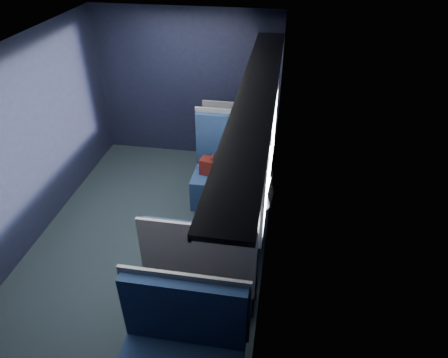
% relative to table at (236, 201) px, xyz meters
% --- Properties ---
extents(ground, '(2.80, 4.20, 0.01)m').
position_rel_table_xyz_m(ground, '(-1.03, 0.00, -0.67)').
color(ground, black).
extents(room_shell, '(3.00, 4.40, 2.40)m').
position_rel_table_xyz_m(room_shell, '(-1.01, 0.00, 0.81)').
color(room_shell, black).
rests_on(room_shell, ground).
extents(table, '(0.62, 1.00, 0.74)m').
position_rel_table_xyz_m(table, '(0.00, 0.00, 0.00)').
color(table, '#54565E').
rests_on(table, ground).
extents(seat_bay_near, '(1.04, 0.62, 1.26)m').
position_rel_table_xyz_m(seat_bay_near, '(-0.19, 0.87, -0.24)').
color(seat_bay_near, '#0C1938').
rests_on(seat_bay_near, ground).
extents(seat_bay_far, '(1.04, 0.62, 1.26)m').
position_rel_table_xyz_m(seat_bay_far, '(-0.18, -0.87, -0.25)').
color(seat_bay_far, '#0C1938').
rests_on(seat_bay_far, ground).
extents(seat_row_front, '(1.04, 0.51, 1.16)m').
position_rel_table_xyz_m(seat_row_front, '(-0.18, 1.80, -0.25)').
color(seat_row_front, '#0C1938').
rests_on(seat_row_front, ground).
extents(seat_row_back, '(1.04, 0.51, 1.16)m').
position_rel_table_xyz_m(seat_row_back, '(-0.18, -1.80, -0.25)').
color(seat_row_back, '#0C1938').
rests_on(seat_row_back, ground).
extents(man, '(0.53, 0.56, 1.32)m').
position_rel_table_xyz_m(man, '(0.07, 0.70, 0.06)').
color(man, black).
rests_on(man, ground).
extents(woman, '(0.53, 0.56, 1.32)m').
position_rel_table_xyz_m(woman, '(0.07, -0.71, 0.06)').
color(woman, black).
rests_on(woman, ground).
extents(papers, '(0.55, 0.77, 0.01)m').
position_rel_table_xyz_m(papers, '(-0.09, 0.07, 0.08)').
color(papers, white).
rests_on(papers, table).
extents(laptop, '(0.24, 0.31, 0.22)m').
position_rel_table_xyz_m(laptop, '(0.33, -0.04, 0.14)').
color(laptop, silver).
rests_on(laptop, table).
extents(bottle_small, '(0.06, 0.06, 0.20)m').
position_rel_table_xyz_m(bottle_small, '(0.26, 0.31, 0.17)').
color(bottle_small, silver).
rests_on(bottle_small, table).
extents(cup, '(0.07, 0.07, 0.09)m').
position_rel_table_xyz_m(cup, '(0.30, 0.40, 0.12)').
color(cup, white).
rests_on(cup, table).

